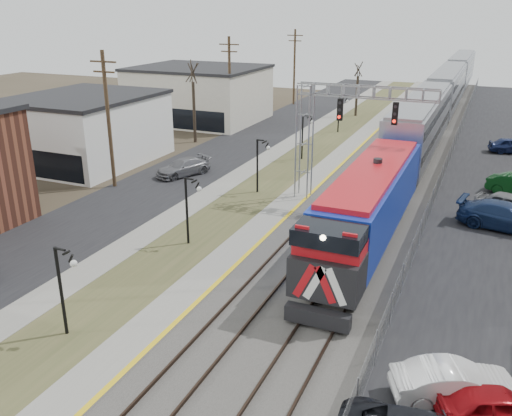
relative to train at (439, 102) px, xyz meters
The scene contains 19 objects.
street_west 27.77m from the train, 127.99° to the right, with size 7.00×120.00×0.04m, color black.
sidewalk 25.27m from the train, 119.86° to the right, with size 2.00×120.00×0.08m, color gray.
grass_median 23.93m from the train, 113.58° to the right, with size 4.00×120.00×0.06m, color #3F4625.
platform 22.89m from the train, 106.62° to the right, with size 2.00×120.00×0.24m, color gray.
ballast_bed 22.00m from the train, 93.94° to the right, with size 8.00×120.00×0.20m, color #595651.
platform_edge 22.64m from the train, 104.48° to the right, with size 0.24×120.00×0.01m, color gold.
track_near 22.21m from the train, 99.13° to the right, with size 1.58×120.00×0.15m.
track_far 21.93m from the train, 90.00° to the right, with size 1.58×120.00×0.15m.
train is the anchor object (origin of this frame).
signal_gantry 29.22m from the train, 98.46° to the right, with size 9.00×1.07×8.15m.
lampposts 39.65m from the train, 103.87° to the right, with size 0.14×62.14×4.00m.
utility_poles 37.60m from the train, 122.19° to the right, with size 0.28×80.28×10.00m.
fence 22.04m from the train, 82.93° to the right, with size 0.04×120.00×1.60m, color gray.
buildings_west 41.98m from the train, 129.14° to the right, with size 14.00×67.00×7.00m.
bare_trees 25.47m from the train, 135.49° to the right, with size 12.30×42.30×5.95m.
car_lot_a 47.82m from the train, 81.65° to the right, with size 1.55×3.86×1.32m, color maroon.
car_lot_b 47.04m from the train, 83.15° to the right, with size 1.50×4.29×1.41m, color white.
car_lot_d 30.12m from the train, 76.21° to the right, with size 2.29×5.64×1.64m, color #16274F.
car_street_b 32.01m from the train, 121.45° to the right, with size 1.89×4.66×1.35m, color slate.
Camera 1 is at (10.93, -6.56, 12.83)m, focal length 38.00 mm.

